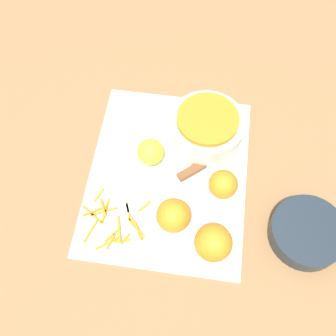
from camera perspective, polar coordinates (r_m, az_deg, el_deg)
The scene contains 10 objects.
ground_plane at distance 0.96m, azimuth 0.00°, elevation -0.99°, with size 4.00×4.00×0.00m, color olive.
cutting_board at distance 0.96m, azimuth 0.00°, elevation -0.91°, with size 0.47×0.38×0.01m.
bowl_speckled at distance 0.98m, azimuth 5.61°, elevation 5.86°, with size 0.18×0.18×0.09m.
bowl_dark at distance 0.93m, azimuth 19.49°, elevation -8.82°, with size 0.16×0.16×0.05m.
knife at distance 0.95m, azimuth 2.31°, elevation -1.08°, with size 0.17×0.19×0.02m.
orange_left at distance 0.85m, azimuth 6.59°, elevation -10.71°, with size 0.08×0.08×0.08m.
orange_right at distance 0.87m, azimuth 0.80°, elevation -6.90°, with size 0.08×0.08×0.08m.
orange_back at distance 0.91m, azimuth 8.00°, elevation -2.36°, with size 0.07×0.07×0.07m.
lemon at distance 0.95m, azimuth -2.58°, elevation 2.36°, with size 0.07×0.07×0.07m.
peel_pile at distance 0.91m, azimuth -7.94°, elevation -7.79°, with size 0.15×0.16×0.01m.
Camera 1 is at (0.42, 0.06, 0.86)m, focal length 42.00 mm.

